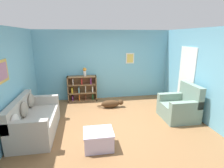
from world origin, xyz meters
TOP-DOWN VIEW (x-y plane):
  - ground_plane at (0.00, 0.00)m, footprint 14.00×14.00m
  - wall_back at (0.00, 2.25)m, footprint 5.60×0.13m
  - wall_left at (-2.55, -0.00)m, footprint 0.13×5.00m
  - wall_right at (2.55, 0.02)m, footprint 0.16×5.00m
  - couch at (-2.06, -0.15)m, footprint 0.89×1.72m
  - bookshelf at (-0.86, 2.05)m, footprint 1.07×0.30m
  - recliner_chair at (1.98, 0.04)m, footprint 0.92×0.96m
  - coffee_table at (-0.53, -1.00)m, footprint 0.64×0.54m
  - dog at (0.12, 1.17)m, footprint 0.91×0.25m
  - vase at (-0.75, 2.03)m, footprint 0.14×0.14m

SIDE VIEW (x-z plane):
  - ground_plane at x=0.00m, z-range 0.00..0.00m
  - dog at x=0.12m, z-range 0.00..0.28m
  - coffee_table at x=-0.53m, z-range 0.01..0.41m
  - couch at x=-2.06m, z-range -0.11..0.80m
  - recliner_chair at x=1.98m, z-range -0.16..0.88m
  - bookshelf at x=-0.86m, z-range -0.01..0.94m
  - vase at x=-0.75m, z-range 0.97..1.29m
  - wall_right at x=2.55m, z-range -0.01..2.59m
  - wall_back at x=0.00m, z-range 0.00..2.60m
  - wall_left at x=-2.55m, z-range 0.00..2.60m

